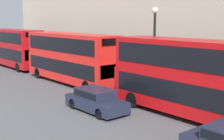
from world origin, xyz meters
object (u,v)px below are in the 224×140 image
object	(u,v)px
car_hatchback	(96,99)
bus_third_in_queue	(14,47)
bus_leading	(198,76)
bus_second_in_queue	(71,56)

from	to	relation	value
car_hatchback	bus_third_in_queue	bearing A→B (deg)	80.42
bus_third_in_queue	car_hatchback	distance (m)	20.51
bus_leading	bus_third_in_queue	size ratio (longest dim) A/B	1.08
bus_leading	car_hatchback	bearing A→B (deg)	125.34
bus_leading	car_hatchback	world-z (taller)	bus_leading
bus_leading	car_hatchback	size ratio (longest dim) A/B	2.62
bus_leading	bus_third_in_queue	world-z (taller)	bus_leading
bus_leading	bus_third_in_queue	bearing A→B (deg)	90.00
bus_third_in_queue	bus_leading	bearing A→B (deg)	-90.00
bus_second_in_queue	car_hatchback	world-z (taller)	bus_second_in_queue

